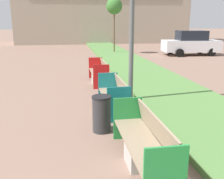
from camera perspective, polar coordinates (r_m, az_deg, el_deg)
planter_grass_strip at (r=12.91m, az=6.47°, el=3.65°), size 2.80×120.00×0.18m
bench_green_frame at (r=4.80m, az=6.96°, el=-12.11°), size 0.65×2.33×0.94m
bench_teal_frame at (r=7.58m, az=0.42°, el=-1.96°), size 0.65×1.92×0.94m
bench_red_frame at (r=11.06m, az=-2.82°, el=3.35°), size 0.65×2.11×0.94m
litter_bin at (r=6.14m, az=-2.27°, el=-5.31°), size 0.45×0.45×0.86m
sapling_tree_far at (r=21.09m, az=0.50°, el=17.62°), size 1.24×1.24×4.29m
parked_car_distant at (r=21.15m, az=16.80°, el=9.63°), size 4.34×2.13×1.86m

